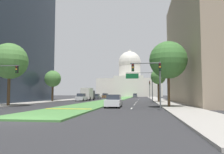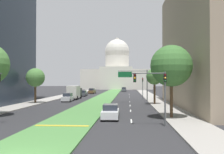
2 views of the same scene
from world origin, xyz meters
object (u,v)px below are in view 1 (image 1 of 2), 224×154
Objects in this scene: sedan_midblock at (81,98)px; sedan_distant at (97,97)px; street_tree_left_mid at (53,79)px; box_truck_delivery at (88,94)px; overhead_guide_sign at (142,80)px; sedan_far_horizon at (105,96)px; street_tree_right_mid at (158,77)px; sedan_lead_stopped at (114,101)px; street_tree_left_near at (10,61)px; street_tree_right_near at (168,60)px; traffic_light_near_right at (152,75)px; traffic_light_near_left at (1,76)px; traffic_light_far_right at (150,88)px; sedan_very_far at (135,96)px; capitol_building at (130,81)px.

sedan_distant is at bearing 90.46° from sedan_midblock.
box_truck_delivery is (5.01, 11.28, -3.27)m from street_tree_left_mid.
overhead_guide_sign is 1.42× the size of sedan_far_horizon.
street_tree_right_mid is at bearing -18.20° from sedan_midblock.
street_tree_right_mid is 1.50× the size of sedan_lead_stopped.
street_tree_left_near is 15.80m from sedan_lead_stopped.
street_tree_left_near reaches higher than street_tree_right_mid.
traffic_light_near_right is at bearing -115.66° from street_tree_right_near.
overhead_guide_sign is at bearing 92.74° from traffic_light_near_right.
sedan_distant is at bearing 114.01° from street_tree_right_near.
traffic_light_far_right is (18.45, 35.97, -0.48)m from traffic_light_near_left.
box_truck_delivery is at bearing 149.18° from overhead_guide_sign.
street_tree_right_mid is at bearing -83.11° from sedan_very_far.
street_tree_right_near reaches higher than sedan_very_far.
sedan_far_horizon reaches higher than sedan_very_far.
traffic_light_near_right is 21.17m from street_tree_right_mid.
street_tree_right_mid is 1.59× the size of sedan_very_far.
sedan_far_horizon is at bearing 114.68° from street_tree_right_mid.
traffic_light_near_left is at bearing -94.80° from sedan_midblock.
street_tree_right_near is 1.32× the size of box_truck_delivery.
overhead_guide_sign is 1.47× the size of sedan_lead_stopped.
street_tree_left_near reaches higher than street_tree_right_near.
capitol_building reaches higher than sedan_distant.
traffic_light_near_left is 40.43m from traffic_light_far_right.
capitol_building is 5.61× the size of street_tree_right_mid.
traffic_light_far_right is 0.77× the size of street_tree_left_mid.
street_tree_right_near is (3.43, -19.80, 1.37)m from overhead_guide_sign.
overhead_guide_sign is (7.63, -84.25, -4.66)m from capitol_building.
street_tree_right_near is at bearing -65.99° from sedan_distant.
traffic_light_near_left is 1.17× the size of sedan_lead_stopped.
traffic_light_far_right is at bearing 10.30° from box_truck_delivery.
street_tree_right_mid is 18.87m from sedan_midblock.
traffic_light_far_right reaches higher than sedan_lead_stopped.
overhead_guide_sign reaches higher than sedan_midblock.
street_tree_left_near is at bearing -179.55° from street_tree_right_near.
street_tree_right_near reaches higher than sedan_midblock.
street_tree_left_near is at bearing -100.54° from sedan_midblock.
street_tree_left_mid is at bearing -98.31° from sedan_far_horizon.
traffic_light_near_left is 13.91m from sedan_lead_stopped.
sedan_lead_stopped is (14.80, -0.37, -5.53)m from street_tree_left_near.
street_tree_right_near is (11.06, -104.06, -3.29)m from capitol_building.
traffic_light_far_right is 0.59× the size of street_tree_left_near.
street_tree_left_mid reaches higher than box_truck_delivery.
sedan_very_far is (-3.29, 50.81, -3.83)m from overhead_guide_sign.
sedan_very_far is at bearing 96.89° from street_tree_right_mid.
street_tree_right_near reaches higher than sedan_distant.
traffic_light_near_left is 33.16m from box_truck_delivery.
box_truck_delivery is (-15.38, 32.97, -2.12)m from traffic_light_near_right.
traffic_light_near_left is 0.59× the size of street_tree_left_near.
traffic_light_near_left is at bearing -179.84° from traffic_light_near_right.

